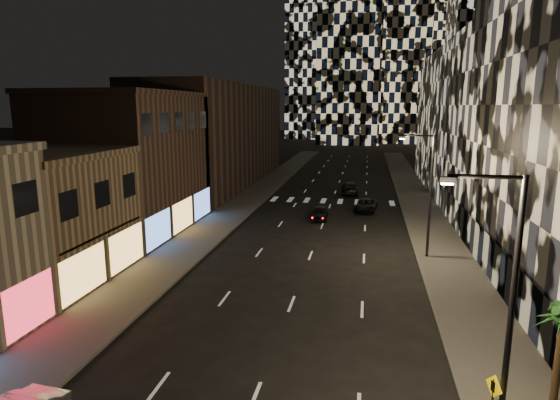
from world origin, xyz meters
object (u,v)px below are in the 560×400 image
at_px(streetlight_far, 428,187).
at_px(ped_sign, 493,397).
at_px(car_dark_rightlane, 366,205).
at_px(car_dark_midlane, 320,213).
at_px(streetlight_near, 505,295).
at_px(car_dark_oncoming, 350,188).

bearing_deg(streetlight_far, ped_sign, -90.16).
bearing_deg(car_dark_rightlane, car_dark_midlane, -127.75).
bearing_deg(car_dark_rightlane, streetlight_near, -76.82).
bearing_deg(streetlight_far, car_dark_oncoming, 104.30).
bearing_deg(car_dark_midlane, car_dark_oncoming, 80.17).
relative_size(streetlight_near, car_dark_oncoming, 1.74).
distance_m(streetlight_near, streetlight_far, 20.00).
relative_size(car_dark_oncoming, ped_sign, 2.14).
relative_size(car_dark_rightlane, ped_sign, 1.90).
bearing_deg(ped_sign, streetlight_far, 69.17).
bearing_deg(streetlight_near, car_dark_rightlane, 97.04).
bearing_deg(streetlight_near, streetlight_far, 90.00).
distance_m(streetlight_near, car_dark_rightlane, 35.84).
relative_size(car_dark_oncoming, car_dark_rightlane, 1.13).
distance_m(car_dark_oncoming, car_dark_rightlane, 10.18).
height_order(car_dark_oncoming, car_dark_rightlane, car_dark_oncoming).
relative_size(streetlight_far, car_dark_oncoming, 1.74).
distance_m(streetlight_near, car_dark_midlane, 32.18).
distance_m(car_dark_oncoming, ped_sign, 45.71).
bearing_deg(streetlight_near, car_dark_midlane, 106.15).
bearing_deg(ped_sign, car_dark_oncoming, 77.34).
relative_size(streetlight_far, car_dark_rightlane, 1.95).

